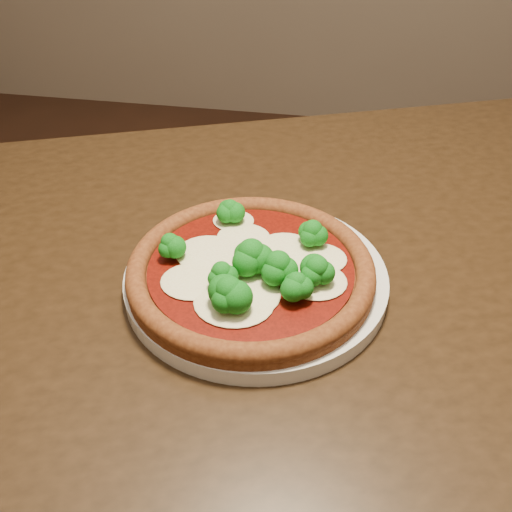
# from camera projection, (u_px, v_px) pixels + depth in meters

# --- Properties ---
(dining_table) EXTENTS (1.41, 1.21, 0.75)m
(dining_table) POSITION_uv_depth(u_px,v_px,m) (294.00, 339.00, 0.70)
(dining_table) COLOR black
(dining_table) RESTS_ON floor
(plate) EXTENTS (0.29, 0.29, 0.02)m
(plate) POSITION_uv_depth(u_px,v_px,m) (256.00, 278.00, 0.63)
(plate) COLOR silver
(plate) RESTS_ON dining_table
(pizza) EXTENTS (0.27, 0.27, 0.06)m
(pizza) POSITION_uv_depth(u_px,v_px,m) (252.00, 268.00, 0.61)
(pizza) COLOR brown
(pizza) RESTS_ON plate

